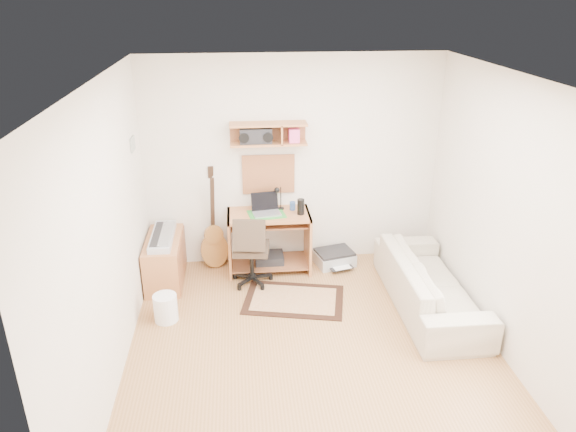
{
  "coord_description": "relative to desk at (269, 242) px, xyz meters",
  "views": [
    {
      "loc": [
        -0.67,
        -4.25,
        3.27
      ],
      "look_at": [
        -0.15,
        1.05,
        1.0
      ],
      "focal_mm": 33.51,
      "sensor_mm": 36.0,
      "label": 1
    }
  ],
  "objects": [
    {
      "name": "ceiling",
      "position": [
        0.32,
        -1.73,
        2.23
      ],
      "size": [
        3.6,
        4.0,
        0.01
      ],
      "primitive_type": "cube",
      "color": "white",
      "rests_on": "ground"
    },
    {
      "name": "boombox",
      "position": [
        -0.13,
        0.15,
        1.3
      ],
      "size": [
        0.37,
        0.17,
        0.19
      ],
      "primitive_type": "cube",
      "color": "black",
      "rests_on": "wall_shelf"
    },
    {
      "name": "guitar",
      "position": [
        -0.68,
        0.13,
        0.27
      ],
      "size": [
        0.39,
        0.29,
        1.3
      ],
      "primitive_type": null,
      "rotation": [
        0.0,
        0.0,
        0.25
      ],
      "color": "#A16A31",
      "rests_on": "floor"
    },
    {
      "name": "back_wall",
      "position": [
        0.32,
        0.28,
        0.93
      ],
      "size": [
        3.6,
        0.01,
        2.6
      ],
      "primitive_type": "cube",
      "color": "beige",
      "rests_on": "ground"
    },
    {
      "name": "pencil_cup",
      "position": [
        0.3,
        0.1,
        0.43
      ],
      "size": [
        0.07,
        0.07,
        0.1
      ],
      "primitive_type": "cylinder",
      "color": "#2E4F8C",
      "rests_on": "desk"
    },
    {
      "name": "right_wall",
      "position": [
        2.12,
        -1.73,
        0.93
      ],
      "size": [
        0.01,
        4.0,
        2.6
      ],
      "primitive_type": "cube",
      "color": "beige",
      "rests_on": "ground"
    },
    {
      "name": "cabinet",
      "position": [
        -1.26,
        -0.18,
        -0.1
      ],
      "size": [
        0.4,
        0.9,
        0.55
      ],
      "primitive_type": "cube",
      "color": "#BC7442",
      "rests_on": "floor"
    },
    {
      "name": "printer",
      "position": [
        0.84,
        0.04,
        -0.29
      ],
      "size": [
        0.54,
        0.47,
        0.18
      ],
      "primitive_type": "cube",
      "rotation": [
        0.0,
        0.0,
        0.25
      ],
      "color": "#A5A8AA",
      "rests_on": "floor"
    },
    {
      "name": "floor",
      "position": [
        0.32,
        -1.73,
        -0.38
      ],
      "size": [
        3.6,
        4.0,
        0.01
      ],
      "primitive_type": "cube",
      "color": "#A27243",
      "rests_on": "ground"
    },
    {
      "name": "laptop",
      "position": [
        -0.03,
        -0.02,
        0.5
      ],
      "size": [
        0.37,
        0.37,
        0.25
      ],
      "primitive_type": null,
      "rotation": [
        0.0,
        0.0,
        0.15
      ],
      "color": "silver",
      "rests_on": "desk"
    },
    {
      "name": "desk_lamp",
      "position": [
        0.16,
        0.14,
        0.52
      ],
      "size": [
        0.1,
        0.1,
        0.3
      ],
      "primitive_type": null,
      "color": "black",
      "rests_on": "desk"
    },
    {
      "name": "wall_photo",
      "position": [
        -1.47,
        -0.23,
        1.34
      ],
      "size": [
        0.02,
        0.2,
        0.15
      ],
      "primitive_type": "cube",
      "color": "#4C8CBF",
      "rests_on": "left_wall"
    },
    {
      "name": "left_wall",
      "position": [
        -1.49,
        -1.73,
        0.93
      ],
      "size": [
        0.01,
        4.0,
        2.6
      ],
      "primitive_type": "cube",
      "color": "beige",
      "rests_on": "ground"
    },
    {
      "name": "music_keyboard",
      "position": [
        -1.26,
        -0.18,
        0.21
      ],
      "size": [
        0.25,
        0.79,
        0.07
      ],
      "primitive_type": "cube",
      "color": "#B2B5BA",
      "rests_on": "cabinet"
    },
    {
      "name": "sofa",
      "position": [
        1.7,
        -1.03,
        0.0
      ],
      "size": [
        0.57,
        1.94,
        0.76
      ],
      "primitive_type": "imported",
      "rotation": [
        0.0,
        0.0,
        1.57
      ],
      "color": "#BBAD94",
      "rests_on": "floor"
    },
    {
      "name": "rug",
      "position": [
        0.23,
        -0.77,
        -0.37
      ],
      "size": [
        1.24,
        0.96,
        0.01
      ],
      "primitive_type": "cube",
      "rotation": [
        0.0,
        0.0,
        -0.21
      ],
      "color": "#C7B485",
      "rests_on": "floor"
    },
    {
      "name": "cork_board",
      "position": [
        0.02,
        0.25,
        0.79
      ],
      "size": [
        0.64,
        0.03,
        0.49
      ],
      "primitive_type": "cube",
      "color": "tan",
      "rests_on": "back_wall"
    },
    {
      "name": "task_chair",
      "position": [
        -0.23,
        -0.33,
        0.08
      ],
      "size": [
        0.52,
        0.52,
        0.91
      ],
      "primitive_type": null,
      "rotation": [
        0.0,
        0.0,
        -0.13
      ],
      "color": "#372B20",
      "rests_on": "floor"
    },
    {
      "name": "speaker",
      "position": [
        0.39,
        -0.05,
        0.47
      ],
      "size": [
        0.09,
        0.09,
        0.19
      ],
      "primitive_type": "cylinder",
      "color": "black",
      "rests_on": "desk"
    },
    {
      "name": "waste_basket",
      "position": [
        -1.17,
        -1.04,
        -0.22
      ],
      "size": [
        0.33,
        0.33,
        0.3
      ],
      "primitive_type": "cylinder",
      "rotation": [
        0.0,
        0.0,
        -0.4
      ],
      "color": "white",
      "rests_on": "floor"
    },
    {
      "name": "desk",
      "position": [
        0.0,
        0.0,
        0.0
      ],
      "size": [
        1.0,
        0.55,
        0.75
      ],
      "primitive_type": null,
      "color": "#BC7442",
      "rests_on": "floor"
    },
    {
      "name": "wall_shelf",
      "position": [
        0.02,
        0.15,
        1.32
      ],
      "size": [
        0.9,
        0.25,
        0.26
      ],
      "primitive_type": "cube",
      "color": "#BC7442",
      "rests_on": "back_wall"
    }
  ]
}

